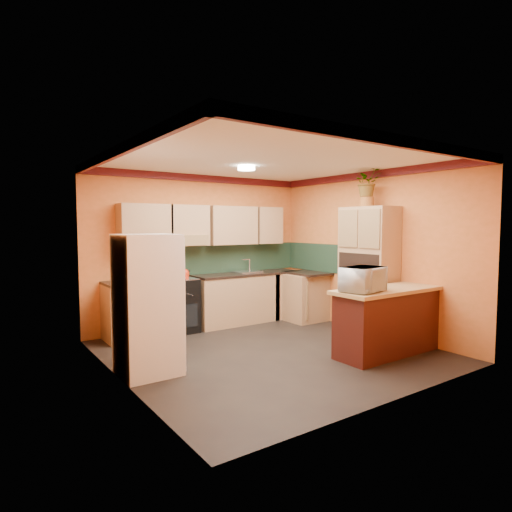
{
  "coord_description": "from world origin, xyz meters",
  "views": [
    {
      "loc": [
        -3.58,
        -4.81,
        1.81
      ],
      "look_at": [
        0.07,
        0.45,
        1.34
      ],
      "focal_mm": 30.0,
      "sensor_mm": 36.0,
      "label": 1
    }
  ],
  "objects_px": {
    "breakfast_bar": "(391,322)",
    "fridge": "(147,305)",
    "pantry": "(368,272)",
    "stove": "(178,305)",
    "base_cabinets_back": "(210,302)",
    "microwave": "(363,279)"
  },
  "relations": [
    {
      "from": "breakfast_bar",
      "to": "fridge",
      "type": "bearing_deg",
      "value": 159.96
    },
    {
      "from": "stove",
      "to": "breakfast_bar",
      "type": "xyz_separation_m",
      "value": [
        1.98,
        -2.82,
        -0.02
      ]
    },
    {
      "from": "pantry",
      "to": "stove",
      "type": "bearing_deg",
      "value": 140.99
    },
    {
      "from": "pantry",
      "to": "breakfast_bar",
      "type": "distance_m",
      "value": 1.13
    },
    {
      "from": "stove",
      "to": "microwave",
      "type": "distance_m",
      "value": 3.2
    },
    {
      "from": "microwave",
      "to": "stove",
      "type": "bearing_deg",
      "value": 103.6
    },
    {
      "from": "microwave",
      "to": "base_cabinets_back",
      "type": "bearing_deg",
      "value": 92.49
    },
    {
      "from": "fridge",
      "to": "breakfast_bar",
      "type": "distance_m",
      "value": 3.36
    },
    {
      "from": "base_cabinets_back",
      "to": "pantry",
      "type": "height_order",
      "value": "pantry"
    },
    {
      "from": "fridge",
      "to": "microwave",
      "type": "relative_size",
      "value": 2.87
    },
    {
      "from": "base_cabinets_back",
      "to": "microwave",
      "type": "xyz_separation_m",
      "value": [
        0.75,
        -2.82,
        0.65
      ]
    },
    {
      "from": "breakfast_bar",
      "to": "microwave",
      "type": "bearing_deg",
      "value": 180.0
    },
    {
      "from": "fridge",
      "to": "breakfast_bar",
      "type": "xyz_separation_m",
      "value": [
        3.13,
        -1.14,
        -0.41
      ]
    },
    {
      "from": "base_cabinets_back",
      "to": "stove",
      "type": "bearing_deg",
      "value": -180.0
    },
    {
      "from": "stove",
      "to": "fridge",
      "type": "relative_size",
      "value": 0.54
    },
    {
      "from": "base_cabinets_back",
      "to": "stove",
      "type": "height_order",
      "value": "stove"
    },
    {
      "from": "base_cabinets_back",
      "to": "breakfast_bar",
      "type": "distance_m",
      "value": 3.13
    },
    {
      "from": "base_cabinets_back",
      "to": "pantry",
      "type": "bearing_deg",
      "value": -47.41
    },
    {
      "from": "pantry",
      "to": "base_cabinets_back",
      "type": "bearing_deg",
      "value": 132.59
    },
    {
      "from": "base_cabinets_back",
      "to": "microwave",
      "type": "relative_size",
      "value": 6.17
    },
    {
      "from": "stove",
      "to": "fridge",
      "type": "distance_m",
      "value": 2.07
    },
    {
      "from": "stove",
      "to": "microwave",
      "type": "xyz_separation_m",
      "value": [
        1.37,
        -2.82,
        0.64
      ]
    }
  ]
}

